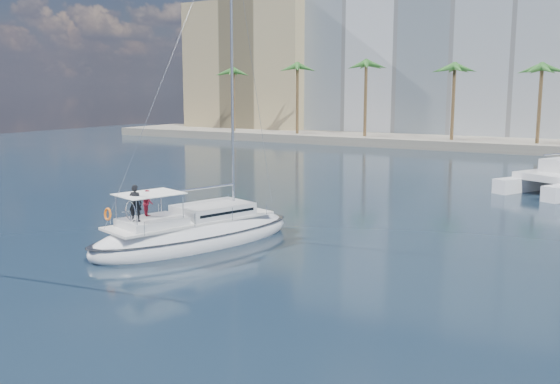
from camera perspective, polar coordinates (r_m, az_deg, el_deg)
The scene contains 8 objects.
ground at distance 29.82m, azimuth -3.46°, elevation -5.77°, with size 160.00×160.00×0.00m, color black.
quay at distance 86.76m, azimuth 19.37°, elevation 4.17°, with size 120.00×14.00×1.20m, color gray.
building_modern at distance 101.10m, azimuth 14.26°, elevation 12.70°, with size 42.00×16.00×28.00m, color silver.
building_tan_left at distance 109.58m, azimuth -1.96°, elevation 11.14°, with size 22.00×14.00×22.00m, color tan.
palm_left at distance 95.15m, azimuth -1.69°, elevation 10.96°, with size 3.60×3.60×12.30m.
palm_centre at distance 82.56m, azimuth 19.21°, elevation 10.67°, with size 3.60×3.60×12.30m.
main_sloop at distance 31.98m, azimuth -7.76°, elevation -3.80°, with size 7.23×12.34×17.45m.
seagull at distance 35.43m, azimuth -10.58°, elevation -2.61°, with size 1.04×0.45×0.19m.
Camera 1 is at (15.91, -23.98, 7.84)m, focal length 40.00 mm.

